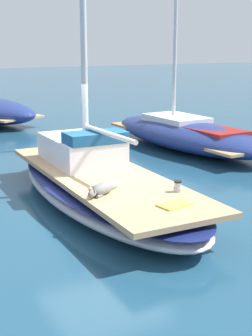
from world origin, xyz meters
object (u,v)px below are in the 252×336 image
Objects in this scene: sailboat_main at (103,188)px; deck_towel at (174,205)px; dog_grey at (102,189)px; deck_winch at (178,187)px; coiled_rope at (98,188)px; moored_boat_starboard_side at (186,133)px.

sailboat_main is 2.52m from deck_towel.
deck_winch is at bearing -23.03° from dog_grey.
dog_grey is 0.35m from coiled_rope.
sailboat_main is 6.29m from moored_boat_starboard_side.
deck_towel is at bearing -128.47° from moored_boat_starboard_side.
deck_winch is 7.14m from moored_boat_starboard_side.
sailboat_main is 22.68× the size of coiled_rope.
moored_boat_starboard_side is (5.66, 4.71, -0.17)m from coiled_rope.
deck_winch reaches higher than sailboat_main.
deck_towel is (-0.53, -0.64, -0.08)m from deck_winch.
deck_towel is 7.97m from moored_boat_starboard_side.
deck_towel is at bearing -65.18° from coiled_rope.
deck_towel is (0.71, -1.53, -0.01)m from coiled_rope.
dog_grey is at bearing 123.00° from deck_towel.
coiled_rope is 0.04× the size of moored_boat_starboard_side.
dog_grey reaches higher than deck_towel.
moored_boat_starboard_side is at bearing 51.53° from deck_towel.
moored_boat_starboard_side is (4.42, 5.60, -0.25)m from deck_winch.
sailboat_main is 34.99× the size of deck_winch.
moored_boat_starboard_side is at bearing 41.34° from dog_grey.
moored_boat_starboard_side is (5.05, 3.75, 0.18)m from sailboat_main.
deck_winch is 0.65× the size of coiled_rope.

